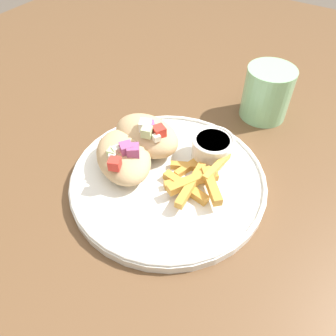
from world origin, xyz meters
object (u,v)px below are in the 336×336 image
object	(u,v)px
fries_pile	(195,179)
water_glass	(266,95)
plate	(168,179)
pita_sandwich_far	(147,135)
sauce_ramekin	(212,147)
pita_sandwich_near	(123,156)

from	to	relation	value
fries_pile	water_glass	distance (m)	0.23
plate	pita_sandwich_far	xyz separation A→B (m)	(-0.06, 0.04, 0.03)
fries_pile	water_glass	size ratio (longest dim) A/B	1.30
sauce_ramekin	plate	bearing A→B (deg)	-115.17
water_glass	fries_pile	bearing A→B (deg)	-93.66
pita_sandwich_far	pita_sandwich_near	bearing A→B (deg)	-88.97
plate	pita_sandwich_far	size ratio (longest dim) A/B	2.47
pita_sandwich_near	sauce_ramekin	world-z (taller)	pita_sandwich_near
plate	pita_sandwich_far	bearing A→B (deg)	150.14
plate	pita_sandwich_far	world-z (taller)	pita_sandwich_far
fries_pile	water_glass	world-z (taller)	water_glass
pita_sandwich_far	water_glass	distance (m)	0.24
plate	fries_pile	xyz separation A→B (m)	(0.04, 0.01, 0.02)
plate	sauce_ramekin	distance (m)	0.09
pita_sandwich_far	water_glass	world-z (taller)	water_glass
plate	water_glass	bearing A→B (deg)	77.00
fries_pile	water_glass	bearing A→B (deg)	86.34
pita_sandwich_near	fries_pile	world-z (taller)	pita_sandwich_near
water_glass	pita_sandwich_near	bearing A→B (deg)	-115.36
plate	sauce_ramekin	bearing A→B (deg)	64.83
pita_sandwich_far	sauce_ramekin	distance (m)	0.10
pita_sandwich_far	sauce_ramekin	bearing A→B (deg)	26.02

